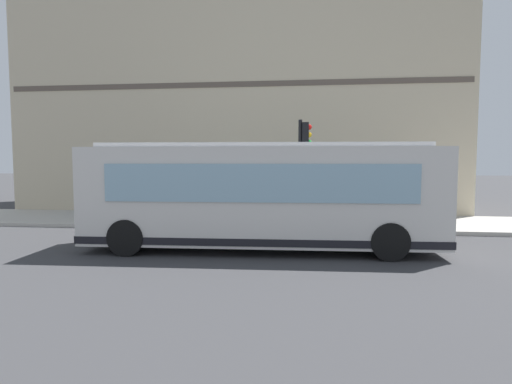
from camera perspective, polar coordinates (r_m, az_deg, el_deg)
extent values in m
plane|color=#38383A|center=(13.36, -8.97, -6.96)|extent=(120.00, 120.00, 0.00)
cube|color=#B2ADA3|center=(17.86, -4.81, -3.81)|extent=(4.21, 40.00, 0.15)
cube|color=beige|center=(24.08, -1.74, 11.18)|extent=(8.45, 21.60, 10.93)
cube|color=brown|center=(20.18, -3.57, 14.06)|extent=(0.36, 21.16, 0.24)
cube|color=slate|center=(19.82, -3.56, 1.44)|extent=(0.12, 15.12, 2.40)
cube|color=silver|center=(12.34, 0.74, -0.34)|extent=(2.89, 10.09, 2.70)
cube|color=silver|center=(12.31, 0.75, 6.21)|extent=(2.48, 9.08, 0.12)
cube|color=#8CB2C6|center=(13.60, -20.69, 1.71)|extent=(2.20, 0.17, 1.20)
cube|color=#8CB2C6|center=(13.58, 1.12, 1.78)|extent=(0.38, 8.20, 1.00)
cube|color=#8CB2C6|center=(11.05, 0.28, 1.18)|extent=(0.38, 8.20, 1.00)
cube|color=black|center=(12.49, 0.73, -5.70)|extent=(2.93, 10.13, 0.20)
cylinder|color=black|center=(14.30, -13.51, -4.25)|extent=(0.34, 1.01, 1.00)
cylinder|color=black|center=(12.17, -16.92, -5.83)|extent=(0.34, 1.01, 1.00)
cylinder|color=black|center=(13.82, 15.33, -4.58)|extent=(0.34, 1.01, 1.00)
cylinder|color=black|center=(11.60, 17.42, -6.34)|extent=(0.34, 1.01, 1.00)
cylinder|color=black|center=(15.87, 5.89, 2.52)|extent=(0.14, 0.14, 3.91)
cube|color=black|center=(15.89, 6.62, 7.59)|extent=(0.32, 0.24, 0.90)
sphere|color=red|center=(15.90, 7.10, 8.60)|extent=(0.20, 0.20, 0.20)
sphere|color=yellow|center=(15.89, 7.09, 7.59)|extent=(0.20, 0.20, 0.20)
sphere|color=green|center=(15.87, 7.08, 6.58)|extent=(0.20, 0.20, 0.20)
cylinder|color=red|center=(17.92, -9.19, -2.69)|extent=(0.24, 0.24, 0.55)
sphere|color=red|center=(17.88, -9.21, -1.57)|extent=(0.22, 0.22, 0.22)
cylinder|color=red|center=(17.87, -8.67, -2.55)|extent=(0.10, 0.12, 0.10)
cylinder|color=red|center=(18.08, -9.04, -2.47)|extent=(0.12, 0.10, 0.10)
cylinder|color=silver|center=(18.11, 13.80, -2.36)|extent=(0.14, 0.14, 0.76)
cylinder|color=silver|center=(17.98, 13.38, -2.39)|extent=(0.14, 0.14, 0.76)
cylinder|color=#B23338|center=(17.98, 13.63, -0.22)|extent=(0.32, 0.32, 0.60)
sphere|color=beige|center=(17.95, 13.65, 1.07)|extent=(0.21, 0.21, 0.21)
cylinder|color=#B23338|center=(17.59, -17.02, -2.42)|extent=(0.14, 0.14, 0.88)
cylinder|color=#B23338|center=(17.75, -17.26, -2.37)|extent=(0.14, 0.14, 0.88)
cylinder|color=#3F8C4C|center=(17.60, -17.20, 0.16)|extent=(0.32, 0.32, 0.70)
sphere|color=tan|center=(17.57, -17.23, 1.68)|extent=(0.24, 0.24, 0.24)
cylinder|color=#B23338|center=(18.37, 6.15, -2.03)|extent=(0.14, 0.14, 0.84)
cylinder|color=#B23338|center=(18.36, 6.71, -2.04)|extent=(0.14, 0.14, 0.84)
cylinder|color=black|center=(18.30, 6.45, 0.31)|extent=(0.32, 0.32, 0.67)
sphere|color=tan|center=(18.27, 6.47, 1.70)|extent=(0.23, 0.23, 0.23)
cylinder|color=#99994C|center=(19.28, 21.73, -2.03)|extent=(0.14, 0.14, 0.83)
cylinder|color=#99994C|center=(19.11, 21.82, -2.09)|extent=(0.14, 0.14, 0.83)
cylinder|color=gold|center=(19.13, 21.84, 0.17)|extent=(0.32, 0.32, 0.66)
sphere|color=beige|center=(19.10, 21.87, 1.50)|extent=(0.23, 0.23, 0.23)
cube|color=#263F99|center=(18.61, -16.10, -2.01)|extent=(0.44, 0.40, 0.90)
cube|color=#8CB2C6|center=(18.51, -15.52, -1.47)|extent=(0.35, 0.03, 0.30)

